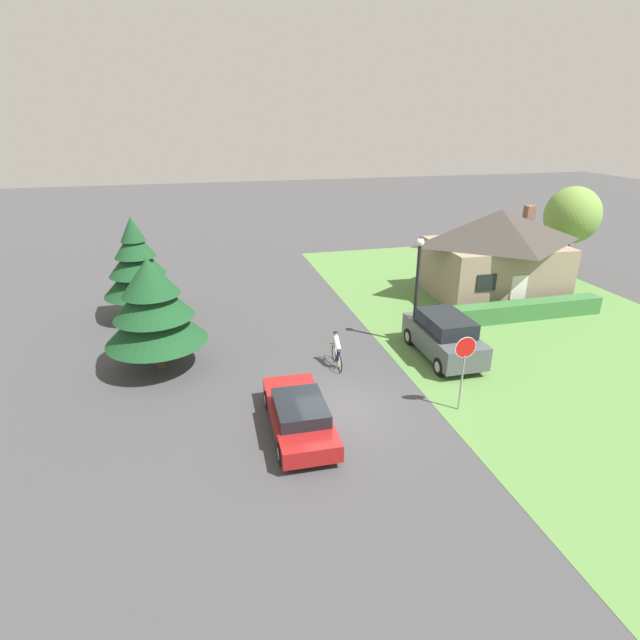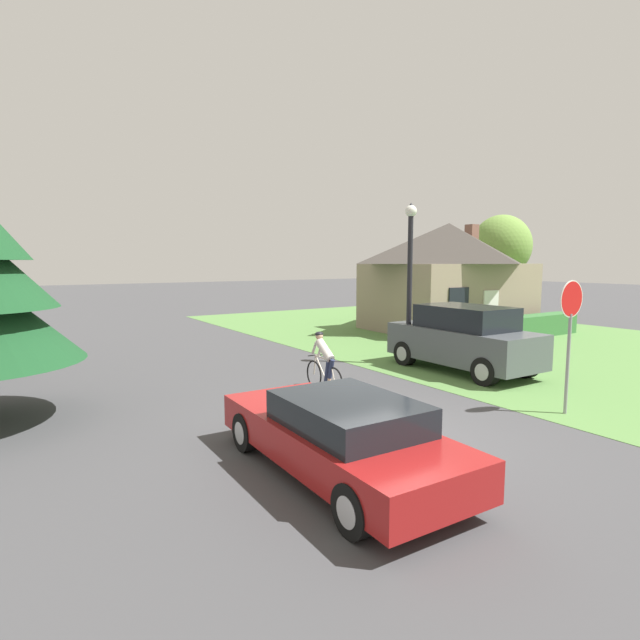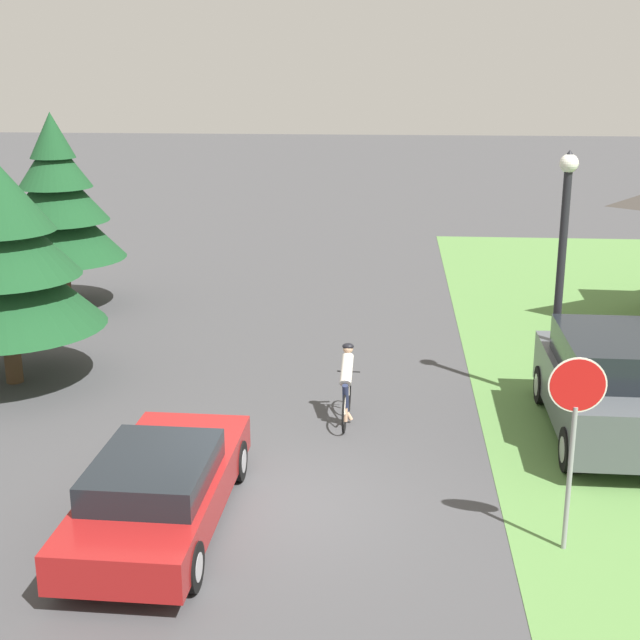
% 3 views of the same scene
% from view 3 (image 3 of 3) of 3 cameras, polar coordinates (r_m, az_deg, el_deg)
% --- Properties ---
extents(ground_plane, '(140.00, 140.00, 0.00)m').
position_cam_3_polar(ground_plane, '(14.13, -3.15, -11.68)').
color(ground_plane, '#424244').
extents(sedan_left_lane, '(1.96, 4.71, 1.24)m').
position_cam_3_polar(sedan_left_lane, '(13.39, -10.24, -10.57)').
color(sedan_left_lane, maroon).
rests_on(sedan_left_lane, ground).
extents(cyclist, '(0.44, 1.70, 1.51)m').
position_cam_3_polar(cyclist, '(16.82, 1.72, -4.24)').
color(cyclist, black).
rests_on(cyclist, ground).
extents(parked_suv_right, '(2.04, 4.56, 1.95)m').
position_cam_3_polar(parked_suv_right, '(16.90, 17.87, -4.06)').
color(parked_suv_right, '#4C5156').
rests_on(parked_suv_right, ground).
extents(stop_sign, '(0.78, 0.07, 2.85)m').
position_cam_3_polar(stop_sign, '(12.53, 16.01, -5.82)').
color(stop_sign, gray).
rests_on(stop_sign, ground).
extents(street_lamp, '(0.36, 0.36, 5.02)m').
position_cam_3_polar(street_lamp, '(17.72, 15.23, 4.20)').
color(street_lamp, black).
rests_on(street_lamp, ground).
extents(conifer_tall_near, '(4.06, 4.06, 4.75)m').
position_cam_3_polar(conifer_tall_near, '(19.45, -19.67, 3.87)').
color(conifer_tall_near, '#4C3823').
rests_on(conifer_tall_near, ground).
extents(conifer_tall_far, '(3.54, 3.54, 5.30)m').
position_cam_3_polar(conifer_tall_far, '(25.28, -16.49, 7.18)').
color(conifer_tall_far, '#4C3823').
rests_on(conifer_tall_far, ground).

